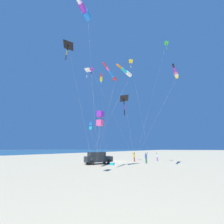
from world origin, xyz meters
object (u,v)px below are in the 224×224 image
object	(u,v)px
person_adult_flyer	(134,156)
cooler_box	(112,164)
kite_delta_small_distant	(87,70)
person_child_green_jacket	(146,157)
kite_delta_checkered_midright	(68,46)
kite_box_long_streamer_left	(90,126)
person_child_grey_jacket	(157,156)
kite_delta_teal_far_right	(131,62)
kite_windsock_yellow_midlevel	(101,80)
kite_delta_white_trailing	(124,99)
kite_windsock_orange_high_right	(84,11)
kite_delta_red_high_left	(92,70)
kite_windsock_black_fish_shape	(176,73)
kite_windsock_striped_overhead	(126,72)
kite_windsock_long_streamer_right	(112,74)
parked_car	(98,158)
kite_box_rainbow_low_near	(100,118)
person_bystander_far	(104,156)
kite_delta_magenta_far_left	(166,44)

from	to	relation	value
person_adult_flyer	cooler_box	bearing A→B (deg)	-97.07
cooler_box	kite_delta_small_distant	xyz separation A→B (m)	(-8.56, 3.36, 20.12)
person_child_green_jacket	kite_delta_checkered_midright	bearing A→B (deg)	-120.57
person_child_green_jacket	kite_box_long_streamer_left	bearing A→B (deg)	166.27
person_child_grey_jacket	kite_delta_teal_far_right	distance (m)	19.27
kite_windsock_yellow_midlevel	kite_delta_white_trailing	distance (m)	12.56
person_child_grey_jacket	kite_windsock_orange_high_right	xyz separation A→B (m)	(-3.40, -19.13, 17.81)
kite_box_long_streamer_left	kite_delta_red_high_left	xyz separation A→B (m)	(4.93, -6.62, 10.94)
person_child_green_jacket	person_child_grey_jacket	distance (m)	5.06
kite_windsock_black_fish_shape	kite_windsock_striped_overhead	bearing A→B (deg)	-138.64
kite_delta_small_distant	kite_windsock_black_fish_shape	bearing A→B (deg)	-2.23
kite_windsock_long_streamer_right	kite_delta_red_high_left	xyz separation A→B (m)	(-8.89, 7.05, 7.29)
parked_car	person_child_green_jacket	size ratio (longest dim) A/B	2.55
person_child_green_jacket	kite_delta_white_trailing	size ratio (longest dim) A/B	0.17
kite_delta_checkered_midright	kite_windsock_striped_overhead	distance (m)	9.45
kite_delta_checkered_midright	kite_delta_teal_far_right	distance (m)	12.29
cooler_box	person_adult_flyer	size ratio (longest dim) A/B	0.34
kite_windsock_black_fish_shape	kite_windsock_orange_high_right	world-z (taller)	kite_windsock_orange_high_right
person_child_green_jacket	kite_box_rainbow_low_near	distance (m)	13.03
kite_delta_small_distant	kite_delta_red_high_left	bearing A→B (deg)	-31.00
person_bystander_far	kite_windsock_yellow_midlevel	bearing A→B (deg)	-65.40
kite_windsock_long_streamer_right	parked_car	bearing A→B (deg)	135.85
kite_delta_checkered_midright	kite_delta_white_trailing	xyz separation A→B (m)	(6.32, 5.47, -7.71)
person_child_green_jacket	kite_delta_small_distant	xyz separation A→B (m)	(-12.36, -1.52, 19.34)
person_adult_flyer	kite_delta_red_high_left	world-z (taller)	kite_delta_red_high_left
kite_box_rainbow_low_near	kite_delta_teal_far_right	size ratio (longest dim) A/B	0.33
kite_windsock_black_fish_shape	kite_delta_red_high_left	world-z (taller)	kite_delta_red_high_left
parked_car	kite_delta_magenta_far_left	size ratio (longest dim) A/B	0.22
parked_car	kite_delta_small_distant	size ratio (longest dim) A/B	0.22
kite_delta_teal_far_right	kite_windsock_black_fish_shape	bearing A→B (deg)	-5.89
person_bystander_far	kite_windsock_black_fish_shape	distance (m)	23.72
person_adult_flyer	kite_delta_magenta_far_left	distance (m)	21.24
parked_car	person_adult_flyer	distance (m)	7.82
kite_box_long_streamer_left	kite_delta_small_distant	bearing A→B (deg)	-64.40
kite_windsock_striped_overhead	kite_delta_magenta_far_left	world-z (taller)	kite_delta_magenta_far_left
person_child_green_jacket	kite_windsock_black_fish_shape	distance (m)	14.44
kite_delta_magenta_far_left	kite_box_rainbow_low_near	bearing A→B (deg)	-120.93
kite_windsock_long_streamer_right	kite_windsock_orange_high_right	bearing A→B (deg)	-111.32
kite_windsock_yellow_midlevel	person_child_grey_jacket	bearing A→B (deg)	31.70
kite_delta_small_distant	kite_box_long_streamer_left	world-z (taller)	kite_delta_small_distant
person_child_grey_jacket	kite_box_rainbow_low_near	size ratio (longest dim) A/B	0.27
person_child_green_jacket	kite_delta_magenta_far_left	distance (m)	20.01
cooler_box	person_adult_flyer	world-z (taller)	person_adult_flyer
person_child_grey_jacket	kite_box_long_streamer_left	xyz separation A→B (m)	(-15.63, -1.37, 7.05)
kite_windsock_long_streamer_right	kite_windsock_orange_high_right	world-z (taller)	kite_windsock_orange_high_right
kite_delta_small_distant	person_child_grey_jacket	bearing A→B (deg)	26.31
person_child_green_jacket	person_bystander_far	xyz separation A→B (m)	(-11.88, 5.75, -0.29)
kite_delta_magenta_far_left	cooler_box	bearing A→B (deg)	-159.45
kite_windsock_long_streamer_right	kite_windsock_yellow_midlevel	xyz separation A→B (m)	(-7.81, 9.11, 5.57)
kite_windsock_black_fish_shape	kite_windsock_yellow_midlevel	bearing A→B (deg)	175.07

